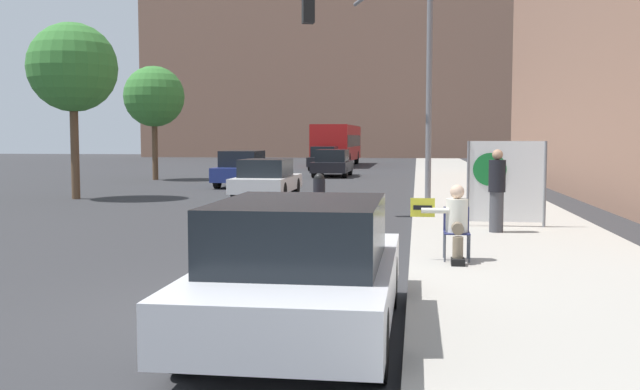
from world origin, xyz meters
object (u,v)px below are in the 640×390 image
(car_on_road_nearest, at_px, (267,178))
(street_tree_near_curb, at_px, (73,68))
(protest_banner, at_px, (506,182))
(car_on_road_far_lane, at_px, (325,158))
(jogger_on_sidewalk, at_px, (497,190))
(city_bus_on_road, at_px, (338,142))
(street_tree_midblock, at_px, (154,97))
(traffic_light_pole, at_px, (386,56))
(parked_car_curbside, at_px, (302,268))
(motorcycle_on_road, at_px, (319,205))
(seated_protester, at_px, (456,221))
(car_on_road_distant, at_px, (333,163))
(car_on_road_midblock, at_px, (243,169))

(car_on_road_nearest, relative_size, street_tree_near_curb, 0.71)
(protest_banner, height_order, car_on_road_far_lane, protest_banner)
(jogger_on_sidewalk, height_order, car_on_road_nearest, jogger_on_sidewalk)
(protest_banner, xyz_separation_m, city_bus_on_road, (-7.88, 37.97, 0.60))
(protest_banner, height_order, street_tree_midblock, street_tree_midblock)
(traffic_light_pole, bearing_deg, street_tree_midblock, 129.20)
(parked_car_curbside, distance_m, city_bus_on_road, 46.64)
(car_on_road_far_lane, bearing_deg, city_bus_on_road, 90.03)
(protest_banner, distance_m, car_on_road_nearest, 11.01)
(traffic_light_pole, xyz_separation_m, car_on_road_nearest, (-4.29, 4.89, -3.57))
(protest_banner, relative_size, car_on_road_far_lane, 0.40)
(motorcycle_on_road, bearing_deg, seated_protester, -61.06)
(car_on_road_distant, bearing_deg, car_on_road_far_lane, 100.44)
(car_on_road_nearest, relative_size, car_on_road_midblock, 1.01)
(motorcycle_on_road, xyz_separation_m, street_tree_midblock, (-10.70, 17.75, 3.57))
(protest_banner, xyz_separation_m, car_on_road_nearest, (-7.04, 8.45, -0.46))
(protest_banner, relative_size, street_tree_midblock, 0.33)
(traffic_light_pole, xyz_separation_m, street_tree_near_curb, (-10.71, 3.72, 0.18))
(car_on_road_far_lane, bearing_deg, protest_banner, -75.51)
(seated_protester, distance_m, protest_banner, 4.72)
(jogger_on_sidewalk, height_order, motorcycle_on_road, jogger_on_sidewalk)
(car_on_road_far_lane, distance_m, street_tree_midblock, 14.37)
(seated_protester, relative_size, car_on_road_midblock, 0.28)
(seated_protester, height_order, car_on_road_midblock, car_on_road_midblock)
(traffic_light_pole, bearing_deg, car_on_road_far_lane, 100.79)
(jogger_on_sidewalk, relative_size, street_tree_midblock, 0.30)
(car_on_road_distant, height_order, city_bus_on_road, city_bus_on_road)
(city_bus_on_road, height_order, motorcycle_on_road, city_bus_on_road)
(jogger_on_sidewalk, xyz_separation_m, traffic_light_pole, (-2.46, 4.52, 3.22))
(car_on_road_nearest, height_order, motorcycle_on_road, car_on_road_nearest)
(jogger_on_sidewalk, xyz_separation_m, car_on_road_midblock, (-9.02, 15.14, -0.27))
(car_on_road_distant, bearing_deg, city_bus_on_road, 95.39)
(traffic_light_pole, bearing_deg, protest_banner, -52.26)
(street_tree_near_curb, relative_size, street_tree_midblock, 1.06)
(traffic_light_pole, xyz_separation_m, city_bus_on_road, (-5.13, 34.42, -2.51))
(jogger_on_sidewalk, height_order, street_tree_midblock, street_tree_midblock)
(protest_banner, xyz_separation_m, street_tree_midblock, (-14.82, 18.35, 2.96))
(jogger_on_sidewalk, distance_m, traffic_light_pole, 6.07)
(car_on_road_nearest, xyz_separation_m, car_on_road_midblock, (-2.27, 5.73, 0.07))
(car_on_road_distant, relative_size, street_tree_near_curb, 0.78)
(city_bus_on_road, bearing_deg, jogger_on_sidewalk, -78.96)
(jogger_on_sidewalk, bearing_deg, car_on_road_distant, -96.14)
(parked_car_curbside, distance_m, car_on_road_far_lane, 39.19)
(seated_protester, distance_m, traffic_light_pole, 8.91)
(protest_banner, distance_m, car_on_road_far_lane, 31.48)
(motorcycle_on_road, bearing_deg, street_tree_near_curb, 144.45)
(protest_banner, relative_size, car_on_road_midblock, 0.44)
(traffic_light_pole, relative_size, parked_car_curbside, 1.39)
(protest_banner, bearing_deg, jogger_on_sidewalk, -106.47)
(car_on_road_nearest, height_order, car_on_road_far_lane, car_on_road_far_lane)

